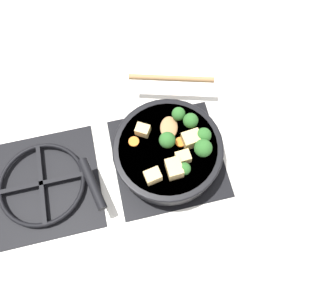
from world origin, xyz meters
The scene contains 18 objects.
ground_plane centered at (0.00, 0.00, 0.00)m, with size 2.40×2.40×0.00m, color white.
front_burner_grate centered at (0.00, 0.00, 0.01)m, with size 0.31×0.31×0.03m.
rear_burner_grate centered at (0.00, 0.36, 0.01)m, with size 0.31×0.31×0.03m.
skillet_pan centered at (0.00, 0.00, 0.06)m, with size 0.30×0.39×0.06m.
wooden_spoon centered at (0.14, -0.04, 0.09)m, with size 0.23×0.24×0.02m.
tofu_cube_center_large centered at (-0.07, 0.00, 0.10)m, with size 0.05×0.04×0.04m, color #DBB770.
tofu_cube_near_handle centered at (0.06, 0.06, 0.10)m, with size 0.04×0.03×0.03m, color #DBB770.
tofu_cube_east_chunk centered at (-0.07, 0.06, 0.10)m, with size 0.04×0.03×0.03m, color #DBB770.
tofu_cube_west_chunk centered at (0.00, -0.06, 0.10)m, with size 0.05×0.04×0.04m, color #DBB770.
tofu_cube_back_piece centered at (-0.04, -0.03, 0.10)m, with size 0.04×0.03×0.03m, color #DBB770.
broccoli_floret_near_spoon centered at (0.05, -0.07, 0.11)m, with size 0.04×0.04×0.05m.
broccoli_floret_center_top centered at (0.08, -0.05, 0.11)m, with size 0.04×0.04×0.04m.
broccoli_floret_east_rim centered at (-0.08, -0.02, 0.11)m, with size 0.03×0.03×0.04m.
broccoli_floret_west_rim centered at (0.00, -0.10, 0.11)m, with size 0.04×0.04×0.05m.
broccoli_floret_north_edge centered at (0.01, 0.00, 0.11)m, with size 0.04×0.04×0.05m.
broccoli_floret_south_cluster centered at (-0.04, -0.08, 0.11)m, with size 0.05×0.05×0.05m.
carrot_slice_orange_thin centered at (0.04, 0.09, 0.09)m, with size 0.03×0.03×0.01m, color orange.
carrot_slice_near_center centered at (0.01, -0.04, 0.09)m, with size 0.03×0.03×0.01m, color orange.
Camera 1 is at (-0.32, 0.08, 0.90)m, focal length 35.00 mm.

